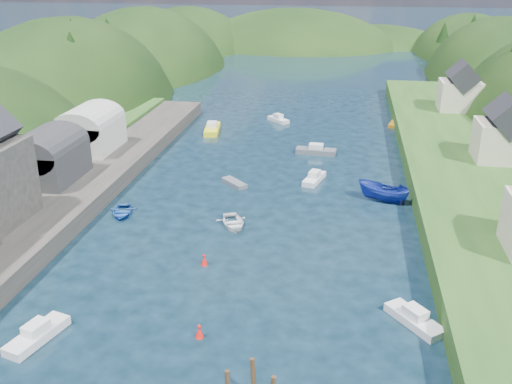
# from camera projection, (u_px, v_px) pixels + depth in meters

# --- Properties ---
(ground) EXTENTS (600.00, 600.00, 0.00)m
(ground) POSITION_uv_depth(u_px,v_px,m) (281.00, 161.00, 81.10)
(ground) COLOR black
(ground) RESTS_ON ground
(hillside_left) EXTENTS (44.00, 245.56, 52.00)m
(hillside_left) POSITION_uv_depth(u_px,v_px,m) (71.00, 147.00, 113.65)
(hillside_left) COLOR black
(hillside_left) RESTS_ON ground
(far_hills) EXTENTS (103.00, 68.00, 44.00)m
(far_hills) POSITION_uv_depth(u_px,v_px,m) (326.00, 76.00, 198.37)
(far_hills) COLOR black
(far_hills) RESTS_ON ground
(hill_trees) EXTENTS (90.74, 148.41, 12.41)m
(hill_trees) POSITION_uv_depth(u_px,v_px,m) (295.00, 65.00, 89.79)
(hill_trees) COLOR black
(hill_trees) RESTS_ON ground
(quay_left) EXTENTS (12.00, 110.00, 2.00)m
(quay_left) POSITION_uv_depth(u_px,v_px,m) (6.00, 235.00, 56.85)
(quay_left) COLOR #2D2B28
(quay_left) RESTS_ON ground
(boat_sheds) EXTENTS (7.00, 21.00, 7.50)m
(boat_sheds) POSITION_uv_depth(u_px,v_px,m) (69.00, 139.00, 72.91)
(boat_sheds) COLOR #2D2D30
(boat_sheds) RESTS_ON quay_left
(terrace_right) EXTENTS (16.00, 120.00, 2.40)m
(terrace_right) POSITION_uv_depth(u_px,v_px,m) (479.00, 189.00, 67.80)
(terrace_right) COLOR #234719
(terrace_right) RESTS_ON ground
(right_bank_cottages) EXTENTS (9.00, 59.24, 8.41)m
(right_bank_cottages) POSITION_uv_depth(u_px,v_px,m) (496.00, 133.00, 73.22)
(right_bank_cottages) COLOR beige
(right_bank_cottages) RESTS_ON terrace_right
(channel_buoy_near) EXTENTS (0.70, 0.70, 1.10)m
(channel_buoy_near) POSITION_uv_depth(u_px,v_px,m) (199.00, 332.00, 42.91)
(channel_buoy_near) COLOR red
(channel_buoy_near) RESTS_ON ground
(channel_buoy_far) EXTENTS (0.70, 0.70, 1.10)m
(channel_buoy_far) POSITION_uv_depth(u_px,v_px,m) (204.00, 260.00, 53.15)
(channel_buoy_far) COLOR red
(channel_buoy_far) RESTS_ON ground
(moored_boats) EXTENTS (36.72, 91.75, 2.38)m
(moored_boats) POSITION_uv_depth(u_px,v_px,m) (248.00, 236.00, 57.52)
(moored_boats) COLOR silver
(moored_boats) RESTS_ON ground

